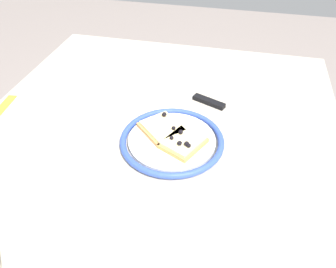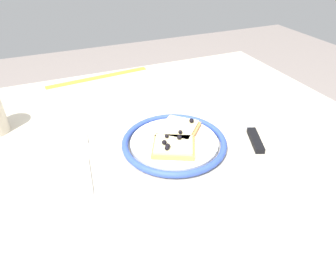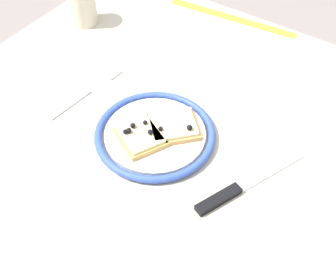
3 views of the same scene
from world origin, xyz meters
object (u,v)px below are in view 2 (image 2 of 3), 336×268
(plate, at_px, (174,142))
(fork, at_px, (86,160))
(dining_table, at_px, (171,159))
(measuring_tape, at_px, (99,77))
(pizza_slice_far, at_px, (179,129))
(knife, at_px, (252,133))
(pizza_slice_near, at_px, (173,146))

(plate, bearing_deg, fork, 173.45)
(plate, distance_m, fork, 0.20)
(dining_table, xyz_separation_m, measuring_tape, (-0.09, 0.40, 0.08))
(plate, bearing_deg, pizza_slice_far, 49.85)
(measuring_tape, bearing_deg, plate, -86.21)
(dining_table, distance_m, plate, 0.10)
(measuring_tape, bearing_deg, pizza_slice_far, -82.49)
(plate, bearing_deg, measuring_tape, 99.65)
(knife, bearing_deg, measuring_tape, 119.06)
(measuring_tape, bearing_deg, fork, -111.46)
(dining_table, bearing_deg, measuring_tape, 102.73)
(pizza_slice_near, height_order, pizza_slice_far, same)
(plate, distance_m, pizza_slice_near, 0.03)
(knife, height_order, fork, knife)
(dining_table, bearing_deg, fork, -172.79)
(pizza_slice_near, bearing_deg, dining_table, 69.50)
(plate, height_order, fork, plate)
(knife, relative_size, fork, 1.13)
(pizza_slice_near, distance_m, measuring_tape, 0.48)
(pizza_slice_near, xyz_separation_m, measuring_tape, (-0.06, 0.48, -0.02))
(dining_table, xyz_separation_m, pizza_slice_far, (0.01, -0.02, 0.10))
(fork, bearing_deg, measuring_tape, 74.39)
(pizza_slice_far, bearing_deg, knife, -19.37)
(pizza_slice_near, bearing_deg, fork, 164.30)
(pizza_slice_near, bearing_deg, knife, -0.57)
(knife, xyz_separation_m, fork, (-0.38, 0.05, -0.00))
(pizza_slice_near, relative_size, fork, 0.57)
(measuring_tape, bearing_deg, pizza_slice_near, -88.52)
(dining_table, relative_size, pizza_slice_near, 8.68)
(knife, distance_m, fork, 0.39)
(pizza_slice_far, xyz_separation_m, fork, (-0.22, -0.01, -0.02))
(pizza_slice_far, bearing_deg, dining_table, 114.85)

